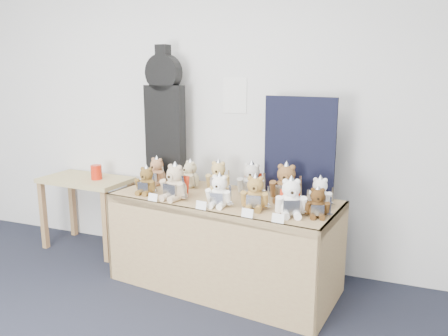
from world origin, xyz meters
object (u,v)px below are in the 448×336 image
at_px(teddy_front_centre, 219,192).
at_px(teddy_front_left, 175,183).
at_px(teddy_front_end, 317,204).
at_px(teddy_back_end, 320,194).
at_px(guitar_case, 165,116).
at_px(red_cup, 96,172).
at_px(teddy_back_centre_right, 251,181).
at_px(teddy_front_right, 255,194).
at_px(side_table, 86,191).
at_px(display_table, 219,219).
at_px(teddy_front_far_left, 146,182).
at_px(teddy_back_far_left, 157,172).
at_px(teddy_back_right, 286,184).
at_px(teddy_front_far_right, 291,199).
at_px(teddy_back_centre_left, 218,177).
at_px(teddy_back_left, 190,175).

bearing_deg(teddy_front_centre, teddy_front_left, 172.63).
relative_size(teddy_front_end, teddy_back_end, 0.93).
bearing_deg(guitar_case, red_cup, -169.02).
bearing_deg(teddy_back_centre_right, teddy_front_right, -75.14).
xyz_separation_m(side_table, teddy_front_centre, (1.55, -0.46, 0.26)).
xyz_separation_m(display_table, teddy_front_left, (-0.32, -0.10, 0.28)).
bearing_deg(teddy_back_centre_right, side_table, 169.42).
xyz_separation_m(guitar_case, teddy_front_far_left, (0.07, -0.45, -0.47)).
relative_size(red_cup, teddy_front_left, 0.44).
height_order(teddy_back_centre_right, teddy_back_far_left, teddy_back_centre_right).
xyz_separation_m(display_table, teddy_front_far_left, (-0.60, -0.05, 0.25)).
height_order(red_cup, teddy_back_far_left, teddy_back_far_left).
bearing_deg(teddy_back_right, teddy_front_far_right, -71.70).
height_order(teddy_back_centre_left, teddy_back_far_left, teddy_back_centre_left).
bearing_deg(guitar_case, teddy_back_far_left, -88.90).
bearing_deg(teddy_front_far_left, teddy_front_centre, -7.32).
relative_size(guitar_case, teddy_front_far_left, 4.76).
distance_m(teddy_front_far_left, teddy_front_far_right, 1.19).
bearing_deg(teddy_back_left, teddy_front_end, 9.99).
xyz_separation_m(teddy_back_centre_right, teddy_back_right, (0.29, -0.06, 0.01)).
height_order(guitar_case, teddy_front_far_right, guitar_case).
relative_size(display_table, red_cup, 13.59).
height_order(side_table, teddy_back_left, teddy_back_left).
relative_size(teddy_back_left, teddy_back_right, 0.79).
height_order(display_table, guitar_case, guitar_case).
xyz_separation_m(guitar_case, teddy_front_right, (0.98, -0.52, -0.46)).
xyz_separation_m(teddy_back_end, teddy_back_far_left, (-1.41, 0.14, 0.01)).
relative_size(side_table, teddy_back_right, 2.68).
relative_size(teddy_front_far_left, teddy_front_right, 0.90).
bearing_deg(teddy_back_right, teddy_front_end, -46.23).
distance_m(teddy_front_right, teddy_back_left, 0.79).
height_order(teddy_back_centre_right, teddy_back_right, teddy_back_right).
height_order(side_table, teddy_front_end, teddy_front_end).
xyz_separation_m(teddy_back_centre_left, teddy_back_end, (0.85, -0.17, -0.01)).
bearing_deg(teddy_front_end, teddy_back_centre_right, 136.03).
bearing_deg(teddy_back_centre_left, teddy_back_far_left, 176.47).
distance_m(teddy_front_far_right, teddy_back_right, 0.34).
height_order(teddy_front_right, teddy_back_far_left, teddy_front_right).
relative_size(teddy_front_far_left, teddy_back_end, 1.01).
distance_m(display_table, teddy_back_centre_left, 0.39).
bearing_deg(teddy_front_left, side_table, 171.92).
xyz_separation_m(red_cup, teddy_back_left, (0.98, -0.05, 0.07)).
bearing_deg(teddy_front_right, teddy_back_far_left, 152.50).
xyz_separation_m(teddy_front_centre, teddy_front_far_right, (0.52, -0.02, 0.01)).
bearing_deg(teddy_front_end, side_table, 155.90).
bearing_deg(teddy_front_left, teddy_back_left, 109.46).
height_order(teddy_front_centre, teddy_back_far_left, teddy_back_far_left).
bearing_deg(teddy_back_right, side_table, 174.40).
distance_m(red_cup, teddy_front_centre, 1.49).
xyz_separation_m(teddy_front_far_right, teddy_back_far_left, (-1.26, 0.41, -0.01)).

